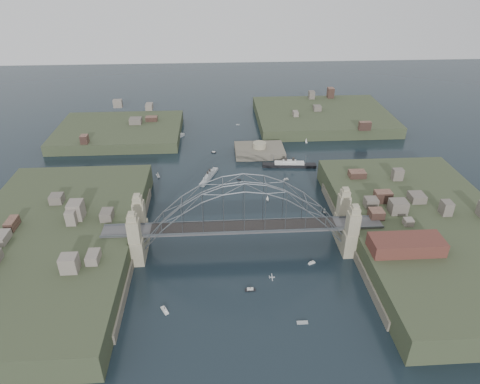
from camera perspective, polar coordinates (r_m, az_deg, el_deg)
name	(u,v)px	position (r m, az deg, el deg)	size (l,w,h in m)	color
ground	(244,249)	(132.90, 0.48, -7.61)	(500.00, 500.00, 0.00)	black
bridge	(244,215)	(125.80, 0.50, -3.15)	(84.00, 13.80, 24.60)	#4C4C4E
shore_west	(54,251)	(140.58, -23.72, -7.21)	(50.50, 90.00, 12.00)	#323B24
shore_east	(425,237)	(146.65, 23.55, -5.53)	(50.50, 90.00, 12.00)	#323B24
headland_nw	(120,135)	(220.93, -15.79, 7.34)	(60.00, 45.00, 9.00)	#323B24
headland_ne	(322,120)	(236.80, 10.92, 9.50)	(70.00, 55.00, 9.50)	#323B24
fort_island	(259,154)	(194.14, 2.60, 5.07)	(22.00, 16.00, 9.40)	#5B5547
wharf_shed	(406,245)	(126.49, 21.42, -6.59)	(20.00, 8.00, 4.00)	#592D26
finger_pier	(402,307)	(120.62, 20.92, -14.24)	(4.00, 22.00, 1.40)	#4C4C4E
naval_cruiser_near	(209,176)	(172.72, -4.20, 2.11)	(7.73, 15.46, 4.73)	#9CA2A4
naval_cruiser_far	(174,139)	(210.08, -8.88, 7.06)	(9.88, 14.24, 5.20)	#9CA2A4
ocean_liner	(289,165)	(182.66, 6.62, 3.65)	(22.93, 5.01, 5.58)	black
aeroplane	(271,277)	(111.96, 4.24, -11.33)	(1.51, 2.85, 0.41)	#AFB2B7
small_boat_a	(179,207)	(154.27, -8.15, -2.04)	(1.65, 2.60, 0.45)	silver
small_boat_b	(267,198)	(157.13, 3.71, -0.80)	(1.06, 2.03, 2.38)	silver
small_boat_c	(250,290)	(118.53, 1.38, -12.95)	(2.84, 0.94, 1.43)	silver
small_boat_d	(286,179)	(171.79, 6.16, 1.68)	(2.33, 1.44, 1.43)	silver
small_boat_e	(158,175)	(176.65, -10.95, 2.27)	(1.99, 3.44, 2.38)	silver
small_boat_f	(239,180)	(171.00, -0.13, 1.67)	(1.73, 1.38, 0.45)	silver
small_boat_g	(302,323)	(111.40, 8.35, -16.95)	(2.78, 0.94, 0.45)	silver
small_boat_h	(214,152)	(194.80, -3.55, 5.34)	(2.29, 1.26, 1.43)	silver
small_boat_i	(325,211)	(152.24, 11.28, -2.47)	(1.66, 2.14, 2.38)	silver
small_boat_j	(165,310)	(114.69, -10.08, -15.34)	(2.41, 3.24, 1.43)	silver
small_boat_k	(238,125)	(227.20, -0.29, 9.01)	(1.85, 0.85, 0.45)	silver
small_boat_l	(125,201)	(162.19, -15.23, -1.16)	(1.24, 2.54, 0.45)	silver
small_boat_m	(312,263)	(128.85, 9.59, -9.34)	(2.29, 1.60, 1.43)	silver
small_boat_n	(306,140)	(208.07, 8.86, 6.85)	(1.00, 2.40, 2.38)	silver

